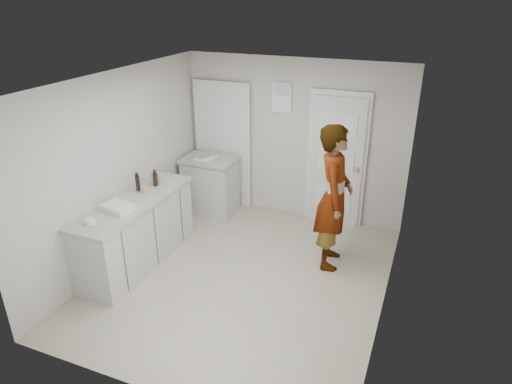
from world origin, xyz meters
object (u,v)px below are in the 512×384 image
at_px(spice_jar, 144,190).
at_px(oil_cruet_b, 138,182).
at_px(cake_mix_box, 156,178).
at_px(egg_bowl, 90,221).
at_px(baking_dish, 118,207).
at_px(person, 334,198).
at_px(oil_cruet_a, 155,178).

bearing_deg(spice_jar, oil_cruet_b, 164.43).
height_order(cake_mix_box, spice_jar, cake_mix_box).
relative_size(spice_jar, egg_bowl, 0.68).
bearing_deg(baking_dish, person, 27.67).
bearing_deg(oil_cruet_a, baking_dish, -91.41).
distance_m(person, oil_cruet_a, 2.42).
bearing_deg(person, baking_dish, 107.81).
xyz_separation_m(person, oil_cruet_a, (-2.37, -0.45, 0.07)).
height_order(person, spice_jar, person).
bearing_deg(egg_bowl, spice_jar, 85.01).
xyz_separation_m(cake_mix_box, oil_cruet_b, (-0.09, -0.29, 0.04)).
height_order(oil_cruet_a, baking_dish, oil_cruet_a).
distance_m(baking_dish, egg_bowl, 0.42).
relative_size(baking_dish, egg_bowl, 3.28).
height_order(spice_jar, egg_bowl, spice_jar).
xyz_separation_m(baking_dish, egg_bowl, (-0.06, -0.41, -0.01)).
height_order(cake_mix_box, oil_cruet_a, oil_cruet_a).
height_order(cake_mix_box, oil_cruet_b, oil_cruet_b).
distance_m(person, cake_mix_box, 2.44).
bearing_deg(oil_cruet_a, spice_jar, -90.15).
bearing_deg(baking_dish, spice_jar, 87.97).
xyz_separation_m(oil_cruet_b, egg_bowl, (0.04, -0.98, -0.10)).
relative_size(oil_cruet_a, oil_cruet_b, 0.91).
bearing_deg(person, oil_cruet_a, 90.98).
bearing_deg(person, oil_cruet_b, 95.46).
xyz_separation_m(spice_jar, oil_cruet_a, (0.00, 0.26, 0.07)).
bearing_deg(spice_jar, cake_mix_box, 96.05).
distance_m(cake_mix_box, baking_dish, 0.86).
distance_m(spice_jar, oil_cruet_a, 0.27).
height_order(baking_dish, egg_bowl, baking_dish).
bearing_deg(oil_cruet_b, person, 15.32).
relative_size(person, cake_mix_box, 11.57).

